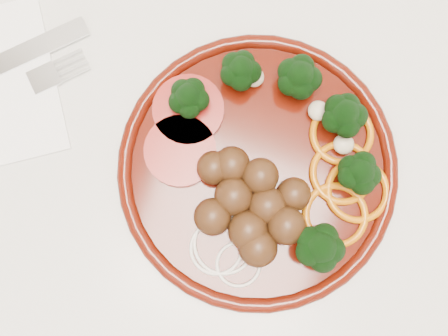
% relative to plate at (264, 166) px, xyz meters
% --- Properties ---
extents(counter, '(2.40, 0.60, 0.90)m').
position_rel_plate_xyz_m(counter, '(-0.18, 0.01, -0.47)').
color(counter, silver).
rests_on(counter, ground).
extents(plate, '(0.27, 0.27, 0.06)m').
position_rel_plate_xyz_m(plate, '(0.00, 0.00, 0.00)').
color(plate, '#410C04').
rests_on(plate, counter).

